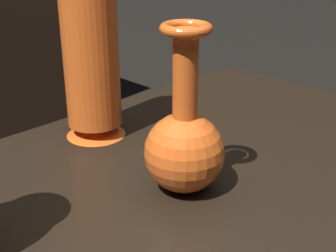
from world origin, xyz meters
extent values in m
cube|color=black|center=(0.00, 0.00, 0.78)|extent=(1.20, 0.64, 0.05)
sphere|color=#E55B1E|center=(0.02, -0.05, 0.86)|extent=(0.12, 0.12, 0.12)
cylinder|color=#E55B1E|center=(0.02, -0.05, 0.98)|extent=(0.04, 0.04, 0.14)
torus|color=#E55B1E|center=(0.02, -0.05, 1.05)|extent=(0.07, 0.07, 0.01)
cone|color=#E55B1E|center=(0.04, 0.21, 0.81)|extent=(0.11, 0.11, 0.03)
cylinder|color=#E55B1E|center=(0.04, 0.21, 0.99)|extent=(0.10, 0.10, 0.34)
camera|label=1|loc=(-0.45, -0.49, 1.18)|focal=50.91mm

